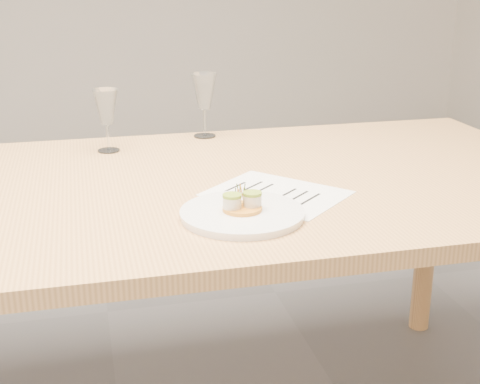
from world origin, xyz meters
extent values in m
cube|color=#E0A561|center=(0.00, 0.00, 0.73)|extent=(2.40, 1.00, 0.04)
cylinder|color=#E0A561|center=(1.10, 0.40, 0.35)|extent=(0.07, 0.07, 0.71)
cylinder|color=white|center=(0.27, -0.26, 0.76)|extent=(0.26, 0.26, 0.01)
cylinder|color=white|center=(0.27, -0.26, 0.76)|extent=(0.26, 0.26, 0.01)
cylinder|color=gold|center=(0.27, -0.26, 0.77)|extent=(0.08, 0.08, 0.01)
cylinder|color=beige|center=(0.25, -0.27, 0.79)|extent=(0.04, 0.04, 0.02)
cylinder|color=beige|center=(0.29, -0.26, 0.79)|extent=(0.04, 0.04, 0.02)
cylinder|color=#8CA32D|center=(0.25, -0.27, 0.80)|extent=(0.04, 0.04, 0.01)
cylinder|color=#8CA32D|center=(0.29, -0.26, 0.80)|extent=(0.04, 0.04, 0.01)
cylinder|color=#C3C168|center=(0.32, -0.31, 0.76)|extent=(0.04, 0.04, 0.00)
cube|color=white|center=(0.38, -0.13, 0.75)|extent=(0.37, 0.38, 0.00)
cube|color=black|center=(0.30, -0.07, 0.75)|extent=(0.07, 0.07, 0.00)
cube|color=black|center=(0.32, -0.09, 0.75)|extent=(0.11, 0.10, 0.00)
cube|color=black|center=(0.34, -0.12, 0.75)|extent=(0.11, 0.10, 0.00)
cube|color=black|center=(0.38, -0.16, 0.75)|extent=(0.11, 0.10, 0.00)
cube|color=black|center=(0.40, -0.19, 0.75)|extent=(0.11, 0.10, 0.00)
cube|color=black|center=(0.43, -0.21, 0.75)|extent=(0.11, 0.10, 0.00)
cylinder|color=white|center=(0.03, 0.34, 0.75)|extent=(0.06, 0.06, 0.00)
cylinder|color=white|center=(0.03, 0.34, 0.79)|extent=(0.01, 0.01, 0.08)
cone|color=white|center=(0.03, 0.34, 0.88)|extent=(0.07, 0.07, 0.10)
cylinder|color=white|center=(0.33, 0.44, 0.75)|extent=(0.07, 0.07, 0.00)
cylinder|color=white|center=(0.33, 0.44, 0.80)|extent=(0.01, 0.01, 0.08)
cone|color=white|center=(0.33, 0.44, 0.89)|extent=(0.08, 0.08, 0.11)
camera|label=1|loc=(-0.05, -1.54, 1.25)|focal=50.00mm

